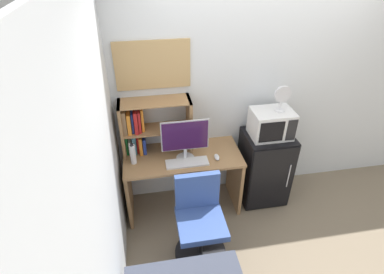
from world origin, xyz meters
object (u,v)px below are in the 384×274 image
at_px(water_bottle, 133,154).
at_px(microwave, 271,124).
at_px(hutch_bookshelf, 145,126).
at_px(wall_corkboard, 153,65).
at_px(desk_fan, 282,97).
at_px(monitor, 185,138).
at_px(keyboard, 187,163).
at_px(desk_chair, 200,224).
at_px(computer_mouse, 217,157).
at_px(mini_fridge, 264,167).

relative_size(water_bottle, microwave, 0.55).
bearing_deg(hutch_bookshelf, wall_corkboard, 39.13).
distance_m(desk_fan, wall_corkboard, 1.36).
distance_m(monitor, wall_corkboard, 0.80).
height_order(water_bottle, wall_corkboard, wall_corkboard).
xyz_separation_m(keyboard, wall_corkboard, (-0.27, 0.42, 0.93)).
bearing_deg(water_bottle, desk_fan, 1.84).
height_order(water_bottle, desk_fan, desk_fan).
bearing_deg(hutch_bookshelf, desk_chair, -61.15).
height_order(monitor, computer_mouse, monitor).
xyz_separation_m(keyboard, mini_fridge, (0.96, 0.16, -0.32)).
bearing_deg(keyboard, mini_fridge, 9.50).
height_order(monitor, mini_fridge, monitor).
xyz_separation_m(microwave, desk_fan, (0.07, -0.01, 0.32)).
height_order(hutch_bookshelf, water_bottle, hutch_bookshelf).
xyz_separation_m(water_bottle, microwave, (1.51, 0.06, 0.18)).
relative_size(water_bottle, mini_fridge, 0.27).
xyz_separation_m(water_bottle, desk_chair, (0.59, -0.61, -0.49)).
height_order(hutch_bookshelf, wall_corkboard, wall_corkboard).
relative_size(monitor, microwave, 1.13).
relative_size(microwave, desk_chair, 0.49).
relative_size(hutch_bookshelf, desk_chair, 0.83).
xyz_separation_m(computer_mouse, microwave, (0.63, 0.14, 0.27)).
distance_m(computer_mouse, mini_fridge, 0.73).
distance_m(hutch_bookshelf, computer_mouse, 0.84).
xyz_separation_m(microwave, desk_chair, (-0.92, -0.66, -0.66)).
height_order(desk_chair, wall_corkboard, wall_corkboard).
distance_m(computer_mouse, desk_chair, 0.72).
distance_m(hutch_bookshelf, wall_corkboard, 0.65).
xyz_separation_m(water_bottle, wall_corkboard, (0.28, 0.32, 0.82)).
bearing_deg(water_bottle, keyboard, -11.01).
bearing_deg(mini_fridge, microwave, 89.87).
bearing_deg(computer_mouse, wall_corkboard, 146.40).
height_order(hutch_bookshelf, monitor, hutch_bookshelf).
distance_m(computer_mouse, water_bottle, 0.89).
height_order(keyboard, wall_corkboard, wall_corkboard).
height_order(computer_mouse, desk_chair, desk_chair).
bearing_deg(hutch_bookshelf, computer_mouse, -21.19).
height_order(microwave, wall_corkboard, wall_corkboard).
relative_size(monitor, keyboard, 1.11).
bearing_deg(wall_corkboard, keyboard, -57.75).
distance_m(keyboard, mini_fridge, 1.02).
height_order(hutch_bookshelf, microwave, hutch_bookshelf).
bearing_deg(monitor, hutch_bookshelf, 150.57).
bearing_deg(desk_chair, wall_corkboard, 108.56).
distance_m(computer_mouse, microwave, 0.70).
bearing_deg(monitor, mini_fridge, 4.37).
xyz_separation_m(mini_fridge, desk_fan, (0.07, -0.00, 0.93)).
bearing_deg(computer_mouse, hutch_bookshelf, 158.81).
xyz_separation_m(desk_fan, desk_chair, (-0.98, -0.66, -0.99)).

